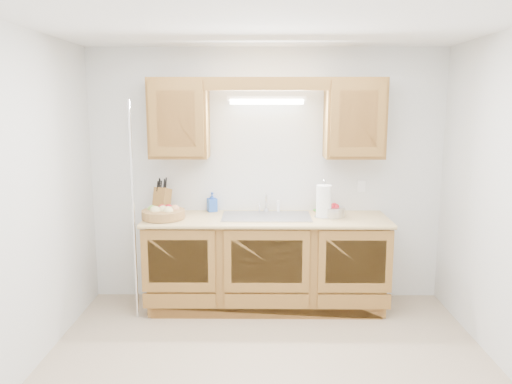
{
  "coord_description": "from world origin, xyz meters",
  "views": [
    {
      "loc": [
        -0.06,
        -3.43,
        1.95
      ],
      "look_at": [
        -0.1,
        0.85,
        1.2
      ],
      "focal_mm": 35.0,
      "sensor_mm": 36.0,
      "label": 1
    }
  ],
  "objects_px": {
    "knife_block": "(162,200)",
    "paper_towel": "(324,202)",
    "fruit_basket": "(163,213)",
    "apple_bowl": "(332,211)"
  },
  "relations": [
    {
      "from": "fruit_basket",
      "to": "apple_bowl",
      "type": "height_order",
      "value": "fruit_basket"
    },
    {
      "from": "knife_block",
      "to": "apple_bowl",
      "type": "distance_m",
      "value": 1.65
    },
    {
      "from": "knife_block",
      "to": "paper_towel",
      "type": "height_order",
      "value": "paper_towel"
    },
    {
      "from": "knife_block",
      "to": "paper_towel",
      "type": "relative_size",
      "value": 0.99
    },
    {
      "from": "paper_towel",
      "to": "knife_block",
      "type": "bearing_deg",
      "value": 173.63
    },
    {
      "from": "fruit_basket",
      "to": "apple_bowl",
      "type": "relative_size",
      "value": 1.81
    },
    {
      "from": "knife_block",
      "to": "paper_towel",
      "type": "xyz_separation_m",
      "value": [
        1.56,
        -0.17,
        0.02
      ]
    },
    {
      "from": "fruit_basket",
      "to": "paper_towel",
      "type": "height_order",
      "value": "paper_towel"
    },
    {
      "from": "fruit_basket",
      "to": "apple_bowl",
      "type": "distance_m",
      "value": 1.59
    },
    {
      "from": "knife_block",
      "to": "paper_towel",
      "type": "distance_m",
      "value": 1.57
    }
  ]
}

